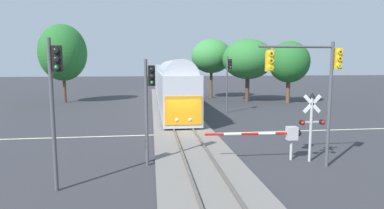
# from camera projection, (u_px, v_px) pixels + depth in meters

# --- Properties ---
(ground_plane) EXTENTS (220.00, 220.00, 0.00)m
(ground_plane) POSITION_uv_depth(u_px,v_px,m) (184.00, 134.00, 23.28)
(ground_plane) COLOR #333338
(road_centre_stripe) EXTENTS (44.00, 0.20, 0.01)m
(road_centre_stripe) POSITION_uv_depth(u_px,v_px,m) (184.00, 134.00, 23.28)
(road_centre_stripe) COLOR beige
(road_centre_stripe) RESTS_ON ground
(railway_track) EXTENTS (4.40, 80.00, 0.32)m
(railway_track) POSITION_uv_depth(u_px,v_px,m) (184.00, 133.00, 23.26)
(railway_track) COLOR slate
(railway_track) RESTS_ON ground
(commuter_train) EXTENTS (3.04, 42.83, 5.16)m
(commuter_train) POSITION_uv_depth(u_px,v_px,m) (168.00, 81.00, 42.86)
(commuter_train) COLOR #B2B7C1
(commuter_train) RESTS_ON railway_track
(crossing_gate_near) EXTENTS (5.22, 0.40, 1.80)m
(crossing_gate_near) POSITION_uv_depth(u_px,v_px,m) (283.00, 135.00, 16.84)
(crossing_gate_near) COLOR #B7B7BC
(crossing_gate_near) RESTS_ON ground
(crossing_signal_mast) EXTENTS (1.36, 0.44, 3.64)m
(crossing_signal_mast) POSITION_uv_depth(u_px,v_px,m) (312.00, 120.00, 16.48)
(crossing_signal_mast) COLOR #B2B2B7
(crossing_signal_mast) RESTS_ON ground
(traffic_signal_near_left) EXTENTS (0.53, 0.38, 6.10)m
(traffic_signal_near_left) POSITION_uv_depth(u_px,v_px,m) (55.00, 91.00, 12.40)
(traffic_signal_near_left) COLOR #4C4C51
(traffic_signal_near_left) RESTS_ON ground
(traffic_signal_median) EXTENTS (0.53, 0.38, 5.33)m
(traffic_signal_median) POSITION_uv_depth(u_px,v_px,m) (149.00, 95.00, 15.66)
(traffic_signal_median) COLOR #4C4C51
(traffic_signal_median) RESTS_ON ground
(traffic_signal_near_right) EXTENTS (4.12, 0.38, 6.15)m
(traffic_signal_near_right) POSITION_uv_depth(u_px,v_px,m) (312.00, 74.00, 15.19)
(traffic_signal_near_right) COLOR #4C4C51
(traffic_signal_near_right) RESTS_ON ground
(traffic_signal_far_side) EXTENTS (0.53, 0.38, 5.89)m
(traffic_signal_far_side) POSITION_uv_depth(u_px,v_px,m) (228.00, 75.00, 32.88)
(traffic_signal_far_side) COLOR #4C4C51
(traffic_signal_far_side) RESTS_ON ground
(oak_far_right) EXTENTS (6.80, 6.80, 8.41)m
(oak_far_right) POSITION_uv_depth(u_px,v_px,m) (248.00, 59.00, 42.69)
(oak_far_right) COLOR #4C3828
(oak_far_right) RESTS_ON ground
(elm_centre_background) EXTENTS (5.96, 5.96, 8.78)m
(elm_centre_background) POSITION_uv_depth(u_px,v_px,m) (211.00, 56.00, 47.34)
(elm_centre_background) COLOR brown
(elm_centre_background) RESTS_ON ground
(maple_right_background) EXTENTS (5.21, 5.21, 7.99)m
(maple_right_background) POSITION_uv_depth(u_px,v_px,m) (289.00, 62.00, 40.94)
(maple_right_background) COLOR brown
(maple_right_background) RESTS_ON ground
(pine_left_background) EXTENTS (6.10, 6.10, 10.21)m
(pine_left_background) POSITION_uv_depth(u_px,v_px,m) (63.00, 53.00, 41.56)
(pine_left_background) COLOR #4C3828
(pine_left_background) RESTS_ON ground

